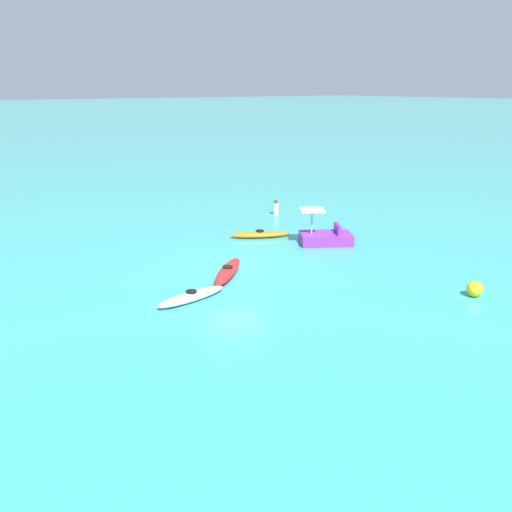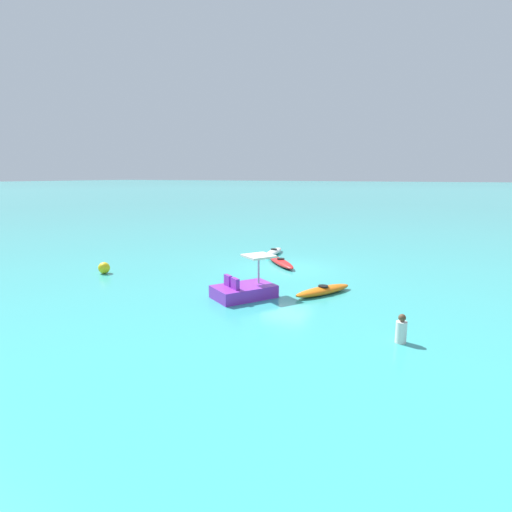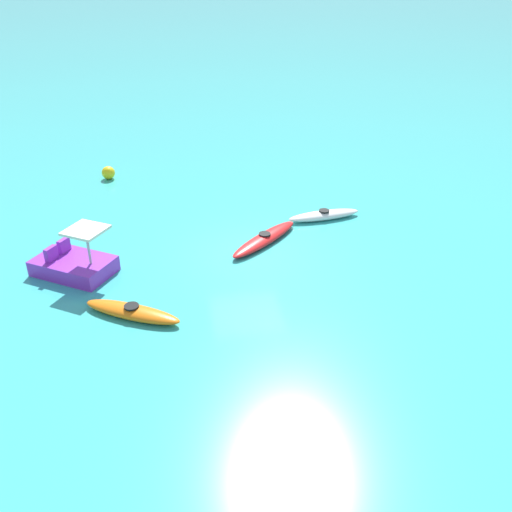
{
  "view_description": "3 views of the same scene",
  "coord_description": "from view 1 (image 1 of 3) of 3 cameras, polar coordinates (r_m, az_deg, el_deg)",
  "views": [
    {
      "loc": [
        18.05,
        -12.13,
        7.19
      ],
      "look_at": [
        1.01,
        0.35,
        0.68
      ],
      "focal_mm": 38.9,
      "sensor_mm": 36.0,
      "label": 1
    },
    {
      "loc": [
        -7.97,
        19.51,
        4.86
      ],
      "look_at": [
        1.22,
        1.1,
        0.78
      ],
      "focal_mm": 28.74,
      "sensor_mm": 36.0,
      "label": 2
    },
    {
      "loc": [
        -16.29,
        2.27,
        9.0
      ],
      "look_at": [
        -0.88,
        -0.2,
        0.34
      ],
      "focal_mm": 39.07,
      "sensor_mm": 36.0,
      "label": 3
    }
  ],
  "objects": [
    {
      "name": "ground_plane",
      "position": [
        22.9,
        -2.21,
        -1.18
      ],
      "size": [
        600.0,
        600.0,
        0.0
      ],
      "primitive_type": "plane",
      "color": "#38ADA8"
    },
    {
      "name": "buoy_yellow",
      "position": [
        21.16,
        21.58,
        -3.16
      ],
      "size": [
        0.57,
        0.57,
        0.57
      ],
      "primitive_type": "sphere",
      "color": "yellow",
      "rests_on": "ground_plane"
    },
    {
      "name": "kayak_red",
      "position": [
        21.96,
        -2.92,
        -1.55
      ],
      "size": [
        2.81,
        2.92,
        0.37
      ],
      "color": "red",
      "rests_on": "ground_plane"
    },
    {
      "name": "pedal_boat_purple",
      "position": [
        26.46,
        7.16,
        1.98
      ],
      "size": [
        2.55,
        2.83,
        1.68
      ],
      "color": "purple",
      "rests_on": "ground_plane"
    },
    {
      "name": "person_near_shore",
      "position": [
        32.29,
        2.06,
        4.96
      ],
      "size": [
        0.45,
        0.45,
        0.88
      ],
      "color": "silver",
      "rests_on": "ground_plane"
    },
    {
      "name": "kayak_white",
      "position": [
        19.47,
        -6.65,
        -4.15
      ],
      "size": [
        0.98,
        2.87,
        0.37
      ],
      "color": "white",
      "rests_on": "ground_plane"
    },
    {
      "name": "kayak_orange",
      "position": [
        27.34,
        0.4,
        2.24
      ],
      "size": [
        1.97,
        2.88,
        0.37
      ],
      "color": "orange",
      "rests_on": "ground_plane"
    }
  ]
}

